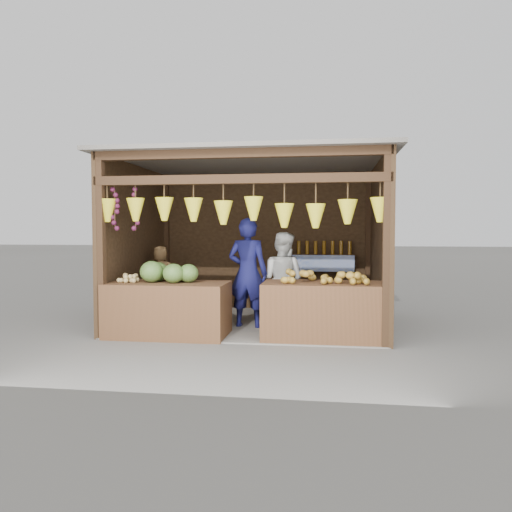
% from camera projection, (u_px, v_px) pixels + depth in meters
% --- Properties ---
extents(ground, '(80.00, 80.00, 0.00)m').
position_uv_depth(ground, '(254.00, 323.00, 8.14)').
color(ground, '#514F49').
rests_on(ground, ground).
extents(stall_structure, '(4.30, 3.30, 2.66)m').
position_uv_depth(stall_structure, '(251.00, 221.00, 8.02)').
color(stall_structure, slate).
rests_on(stall_structure, ground).
extents(back_shelf, '(1.25, 0.32, 1.32)m').
position_uv_depth(back_shelf, '(320.00, 265.00, 9.22)').
color(back_shelf, '#382314').
rests_on(back_shelf, ground).
extents(counter_left, '(1.71, 0.85, 0.77)m').
position_uv_depth(counter_left, '(168.00, 309.00, 7.16)').
color(counter_left, '#50311A').
rests_on(counter_left, ground).
extents(counter_right, '(1.66, 0.85, 0.80)m').
position_uv_depth(counter_right, '(323.00, 311.00, 6.93)').
color(counter_right, '#462C17').
rests_on(counter_right, ground).
extents(stool, '(0.30, 0.30, 0.28)m').
position_uv_depth(stool, '(161.00, 312.00, 8.45)').
color(stool, black).
rests_on(stool, ground).
extents(man_standing, '(0.67, 0.49, 1.72)m').
position_uv_depth(man_standing, '(248.00, 273.00, 7.74)').
color(man_standing, '#14154B').
rests_on(man_standing, ground).
extents(woman_standing, '(0.89, 0.81, 1.49)m').
position_uv_depth(woman_standing, '(283.00, 280.00, 7.84)').
color(woman_standing, silver).
rests_on(woman_standing, ground).
extents(vendor_seated, '(0.50, 0.35, 0.98)m').
position_uv_depth(vendor_seated, '(161.00, 275.00, 8.41)').
color(vendor_seated, brown).
rests_on(vendor_seated, stool).
extents(melon_pile, '(1.00, 0.50, 0.32)m').
position_uv_depth(melon_pile, '(169.00, 271.00, 7.17)').
color(melon_pile, '#245216').
rests_on(melon_pile, counter_left).
extents(tanfruit_pile, '(0.34, 0.40, 0.13)m').
position_uv_depth(tanfruit_pile, '(129.00, 278.00, 7.18)').
color(tanfruit_pile, tan).
rests_on(tanfruit_pile, counter_left).
extents(mango_pile, '(1.40, 0.64, 0.22)m').
position_uv_depth(mango_pile, '(327.00, 275.00, 6.91)').
color(mango_pile, '#D1561B').
rests_on(mango_pile, counter_right).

